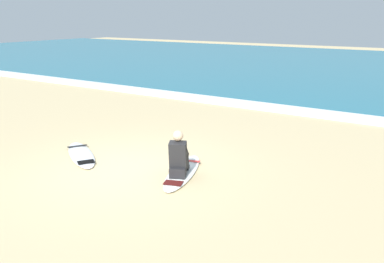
{
  "coord_description": "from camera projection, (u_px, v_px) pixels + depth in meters",
  "views": [
    {
      "loc": [
        5.66,
        -6.13,
        3.21
      ],
      "look_at": [
        0.55,
        1.67,
        0.55
      ],
      "focal_mm": 38.14,
      "sensor_mm": 36.0,
      "label": 1
    }
  ],
  "objects": [
    {
      "name": "breaking_foam",
      "position": [
        265.0,
        107.0,
        14.65
      ],
      "size": [
        80.0,
        0.9,
        0.11
      ],
      "primitive_type": "cube",
      "color": "white",
      "rests_on": "ground"
    },
    {
      "name": "surfboard_spare_near",
      "position": [
        81.0,
        154.0,
        9.66
      ],
      "size": [
        2.01,
        1.56,
        0.08
      ],
      "color": "silver",
      "rests_on": "ground"
    },
    {
      "name": "sea",
      "position": [
        352.0,
        68.0,
        25.67
      ],
      "size": [
        80.0,
        28.0,
        0.1
      ],
      "primitive_type": "cube",
      "color": "teal",
      "rests_on": "ground"
    },
    {
      "name": "surfer_seated",
      "position": [
        179.0,
        158.0,
        8.25
      ],
      "size": [
        0.61,
        0.77,
        0.95
      ],
      "color": "#232326",
      "rests_on": "surfboard_main"
    },
    {
      "name": "surfboard_main",
      "position": [
        183.0,
        172.0,
        8.58
      ],
      "size": [
        1.2,
        2.2,
        0.08
      ],
      "color": "white",
      "rests_on": "ground"
    },
    {
      "name": "ground_plane",
      "position": [
        128.0,
        170.0,
        8.79
      ],
      "size": [
        80.0,
        80.0,
        0.0
      ],
      "primitive_type": "plane",
      "color": "#CCB584"
    }
  ]
}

